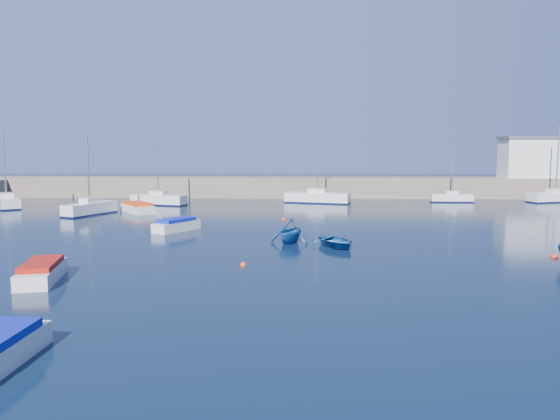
{
  "coord_description": "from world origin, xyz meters",
  "views": [
    {
      "loc": [
        -1.76,
        -25.58,
        6.52
      ],
      "look_at": [
        -3.0,
        17.13,
        1.6
      ],
      "focal_mm": 35.0,
      "sensor_mm": 36.0,
      "label": 1
    }
  ],
  "objects_px": {
    "sailboat_3": "(90,208)",
    "dinghy_center": "(336,241)",
    "sailboat_5": "(159,199)",
    "motorboat_2": "(138,208)",
    "sailboat_8": "(555,197)",
    "dinghy_left": "(290,231)",
    "sailboat_4": "(7,202)",
    "motorboat_0": "(42,272)",
    "sailboat_7": "(452,198)",
    "sailboat_6": "(317,197)",
    "harbor_office": "(542,158)",
    "motorboat_1": "(177,225)"
  },
  "relations": [
    {
      "from": "harbor_office",
      "to": "sailboat_5",
      "type": "bearing_deg",
      "value": -167.76
    },
    {
      "from": "harbor_office",
      "to": "sailboat_3",
      "type": "height_order",
      "value": "sailboat_3"
    },
    {
      "from": "harbor_office",
      "to": "motorboat_1",
      "type": "xyz_separation_m",
      "value": [
        -41.09,
        -29.54,
        -4.63
      ]
    },
    {
      "from": "sailboat_7",
      "to": "motorboat_1",
      "type": "relative_size",
      "value": 1.55
    },
    {
      "from": "sailboat_4",
      "to": "motorboat_2",
      "type": "bearing_deg",
      "value": -50.23
    },
    {
      "from": "motorboat_0",
      "to": "sailboat_8",
      "type": "bearing_deg",
      "value": 30.93
    },
    {
      "from": "sailboat_3",
      "to": "sailboat_7",
      "type": "bearing_deg",
      "value": 42.45
    },
    {
      "from": "sailboat_7",
      "to": "motorboat_2",
      "type": "height_order",
      "value": "sailboat_7"
    },
    {
      "from": "sailboat_7",
      "to": "motorboat_0",
      "type": "xyz_separation_m",
      "value": [
        -31.05,
        -39.57,
        -0.07
      ]
    },
    {
      "from": "sailboat_5",
      "to": "sailboat_4",
      "type": "bearing_deg",
      "value": 117.85
    },
    {
      "from": "sailboat_8",
      "to": "dinghy_center",
      "type": "distance_m",
      "value": 41.76
    },
    {
      "from": "motorboat_2",
      "to": "dinghy_center",
      "type": "relative_size",
      "value": 1.44
    },
    {
      "from": "dinghy_center",
      "to": "sailboat_6",
      "type": "bearing_deg",
      "value": 66.09
    },
    {
      "from": "sailboat_3",
      "to": "sailboat_5",
      "type": "distance_m",
      "value": 10.29
    },
    {
      "from": "harbor_office",
      "to": "dinghy_left",
      "type": "distance_m",
      "value": 47.51
    },
    {
      "from": "motorboat_0",
      "to": "dinghy_left",
      "type": "distance_m",
      "value": 16.34
    },
    {
      "from": "sailboat_5",
      "to": "sailboat_8",
      "type": "distance_m",
      "value": 47.0
    },
    {
      "from": "harbor_office",
      "to": "sailboat_3",
      "type": "distance_m",
      "value": 55.51
    },
    {
      "from": "sailboat_4",
      "to": "sailboat_3",
      "type": "bearing_deg",
      "value": -63.68
    },
    {
      "from": "sailboat_4",
      "to": "sailboat_5",
      "type": "bearing_deg",
      "value": -24.26
    },
    {
      "from": "sailboat_4",
      "to": "sailboat_6",
      "type": "xyz_separation_m",
      "value": [
        34.04,
        5.96,
        0.04
      ]
    },
    {
      "from": "dinghy_left",
      "to": "sailboat_3",
      "type": "bearing_deg",
      "value": 165.08
    },
    {
      "from": "dinghy_left",
      "to": "sailboat_4",
      "type": "bearing_deg",
      "value": 168.39
    },
    {
      "from": "harbor_office",
      "to": "sailboat_6",
      "type": "bearing_deg",
      "value": -165.6
    },
    {
      "from": "sailboat_4",
      "to": "sailboat_8",
      "type": "bearing_deg",
      "value": -28.43
    },
    {
      "from": "sailboat_7",
      "to": "motorboat_1",
      "type": "bearing_deg",
      "value": 131.28
    },
    {
      "from": "harbor_office",
      "to": "motorboat_2",
      "type": "relative_size",
      "value": 1.96
    },
    {
      "from": "harbor_office",
      "to": "dinghy_left",
      "type": "bearing_deg",
      "value": -132.77
    },
    {
      "from": "sailboat_5",
      "to": "motorboat_2",
      "type": "distance_m",
      "value": 7.25
    },
    {
      "from": "sailboat_8",
      "to": "dinghy_left",
      "type": "relative_size",
      "value": 2.87
    },
    {
      "from": "sailboat_5",
      "to": "motorboat_0",
      "type": "relative_size",
      "value": 1.83
    },
    {
      "from": "sailboat_4",
      "to": "motorboat_2",
      "type": "height_order",
      "value": "sailboat_4"
    },
    {
      "from": "harbor_office",
      "to": "dinghy_left",
      "type": "height_order",
      "value": "harbor_office"
    },
    {
      "from": "sailboat_3",
      "to": "dinghy_center",
      "type": "distance_m",
      "value": 28.07
    },
    {
      "from": "sailboat_4",
      "to": "sailboat_8",
      "type": "relative_size",
      "value": 0.98
    },
    {
      "from": "harbor_office",
      "to": "motorboat_0",
      "type": "relative_size",
      "value": 2.16
    },
    {
      "from": "sailboat_7",
      "to": "motorboat_1",
      "type": "distance_m",
      "value": 36.42
    },
    {
      "from": "sailboat_3",
      "to": "sailboat_7",
      "type": "relative_size",
      "value": 1.21
    },
    {
      "from": "harbor_office",
      "to": "motorboat_1",
      "type": "relative_size",
      "value": 2.37
    },
    {
      "from": "motorboat_2",
      "to": "dinghy_center",
      "type": "height_order",
      "value": "motorboat_2"
    },
    {
      "from": "sailboat_4",
      "to": "sailboat_5",
      "type": "distance_m",
      "value": 16.18
    },
    {
      "from": "sailboat_7",
      "to": "dinghy_left",
      "type": "xyz_separation_m",
      "value": [
        -18.99,
        -28.55,
        0.3
      ]
    },
    {
      "from": "sailboat_8",
      "to": "dinghy_left",
      "type": "distance_m",
      "value": 42.95
    },
    {
      "from": "sailboat_5",
      "to": "sailboat_7",
      "type": "xyz_separation_m",
      "value": [
        34.23,
        4.08,
        -0.11
      ]
    },
    {
      "from": "sailboat_3",
      "to": "dinghy_left",
      "type": "distance_m",
      "value": 24.78
    },
    {
      "from": "sailboat_6",
      "to": "motorboat_0",
      "type": "bearing_deg",
      "value": 174.73
    },
    {
      "from": "sailboat_4",
      "to": "sailboat_7",
      "type": "distance_m",
      "value": 50.62
    },
    {
      "from": "motorboat_0",
      "to": "motorboat_2",
      "type": "height_order",
      "value": "motorboat_2"
    },
    {
      "from": "sailboat_4",
      "to": "dinghy_left",
      "type": "xyz_separation_m",
      "value": [
        31.11,
        -21.28,
        0.2
      ]
    },
    {
      "from": "sailboat_4",
      "to": "motorboat_2",
      "type": "xyz_separation_m",
      "value": [
        15.57,
        -4.06,
        -0.14
      ]
    }
  ]
}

